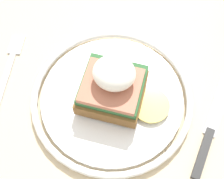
{
  "coord_description": "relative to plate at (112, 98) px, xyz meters",
  "views": [
    {
      "loc": [
        0.08,
        -0.17,
        1.18
      ],
      "look_at": [
        0.03,
        0.03,
        0.78
      ],
      "focal_mm": 50.0,
      "sensor_mm": 36.0,
      "label": 1
    }
  ],
  "objects": [
    {
      "name": "plate",
      "position": [
        0.0,
        0.0,
        0.0
      ],
      "size": [
        0.25,
        0.25,
        0.02
      ],
      "color": "white",
      "rests_on": "dining_table"
    },
    {
      "name": "dining_table",
      "position": [
        -0.03,
        -0.03,
        -0.12
      ],
      "size": [
        1.12,
        0.73,
        0.75
      ],
      "color": "#C6B28E",
      "rests_on": "ground_plane"
    },
    {
      "name": "sandwich",
      "position": [
        0.0,
        0.0,
        0.04
      ],
      "size": [
        0.13,
        0.09,
        0.08
      ],
      "color": "brown",
      "rests_on": "plate"
    },
    {
      "name": "fork",
      "position": [
        -0.18,
        0.01,
        -0.01
      ],
      "size": [
        0.04,
        0.15,
        0.0
      ],
      "color": "silver",
      "rests_on": "dining_table"
    },
    {
      "name": "knife",
      "position": [
        0.15,
        -0.01,
        -0.01
      ],
      "size": [
        0.04,
        0.18,
        0.01
      ],
      "color": "#2D2D2D",
      "rests_on": "dining_table"
    }
  ]
}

